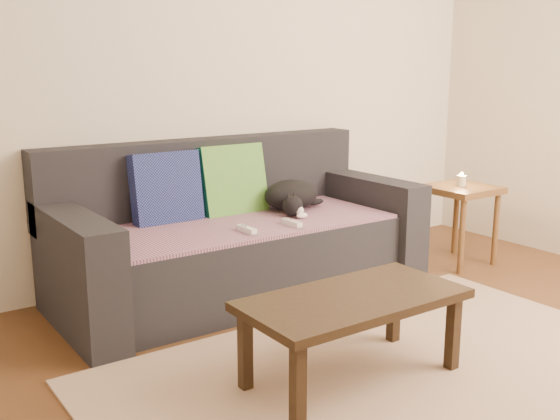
{
  "coord_description": "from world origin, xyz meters",
  "views": [
    {
      "loc": [
        -1.88,
        -1.57,
        1.3
      ],
      "look_at": [
        0.05,
        1.2,
        0.55
      ],
      "focal_mm": 42.0,
      "sensor_mm": 36.0,
      "label": 1
    }
  ],
  "objects": [
    {
      "name": "coffee_table",
      "position": [
        -0.18,
        0.34,
        0.33
      ],
      "size": [
        0.94,
        0.47,
        0.38
      ],
      "color": "black",
      "rests_on": "rug"
    },
    {
      "name": "wii_remote_b",
      "position": [
        0.16,
        1.24,
        0.46
      ],
      "size": [
        0.04,
        0.15,
        0.03
      ],
      "primitive_type": "cube",
      "rotation": [
        0.0,
        0.0,
        1.57
      ],
      "color": "white",
      "rests_on": "throw_blanket"
    },
    {
      "name": "cushion_green",
      "position": [
        0.08,
        1.74,
        0.63
      ],
      "size": [
        0.41,
        0.19,
        0.43
      ],
      "primitive_type": "cube",
      "rotation": [
        -0.21,
        0.0,
        0.0
      ],
      "color": "#0D5841",
      "rests_on": "throw_blanket"
    },
    {
      "name": "side_table",
      "position": [
        1.51,
        1.21,
        0.43
      ],
      "size": [
        0.42,
        0.42,
        0.52
      ],
      "color": "brown",
      "rests_on": "ground"
    },
    {
      "name": "cushion_navy",
      "position": [
        -0.35,
        1.74,
        0.63
      ],
      "size": [
        0.4,
        0.16,
        0.41
      ],
      "primitive_type": "cube",
      "rotation": [
        -0.15,
        0.0,
        0.0
      ],
      "color": "#0F0F42",
      "rests_on": "throw_blanket"
    },
    {
      "name": "rug",
      "position": [
        0.0,
        0.15,
        0.01
      ],
      "size": [
        2.5,
        1.8,
        0.01
      ],
      "primitive_type": "cube",
      "color": "#9E856C",
      "rests_on": "ground"
    },
    {
      "name": "wii_remote_a",
      "position": [
        -0.12,
        1.26,
        0.46
      ],
      "size": [
        0.04,
        0.15,
        0.03
      ],
      "primitive_type": "cube",
      "rotation": [
        0.0,
        0.0,
        1.58
      ],
      "color": "white",
      "rests_on": "throw_blanket"
    },
    {
      "name": "back_wall",
      "position": [
        0.0,
        2.0,
        1.3
      ],
      "size": [
        4.5,
        0.04,
        2.6
      ],
      "primitive_type": "cube",
      "color": "beige",
      "rests_on": "ground"
    },
    {
      "name": "sofa",
      "position": [
        0.0,
        1.57,
        0.31
      ],
      "size": [
        2.1,
        0.94,
        0.87
      ],
      "color": "#232328",
      "rests_on": "ground"
    },
    {
      "name": "throw_blanket",
      "position": [
        0.0,
        1.48,
        0.43
      ],
      "size": [
        1.66,
        0.74,
        0.02
      ],
      "primitive_type": "cube",
      "color": "#4B2C53",
      "rests_on": "sofa"
    },
    {
      "name": "cat",
      "position": [
        0.38,
        1.56,
        0.53
      ],
      "size": [
        0.44,
        0.43,
        0.18
      ],
      "rotation": [
        0.0,
        0.0,
        0.4
      ],
      "color": "black",
      "rests_on": "throw_blanket"
    },
    {
      "name": "candle",
      "position": [
        1.51,
        1.21,
        0.56
      ],
      "size": [
        0.06,
        0.06,
        0.09
      ],
      "color": "beige",
      "rests_on": "side_table"
    },
    {
      "name": "ground",
      "position": [
        0.0,
        0.0,
        0.0
      ],
      "size": [
        4.5,
        4.5,
        0.0
      ],
      "primitive_type": "plane",
      "color": "brown",
      "rests_on": "ground"
    }
  ]
}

